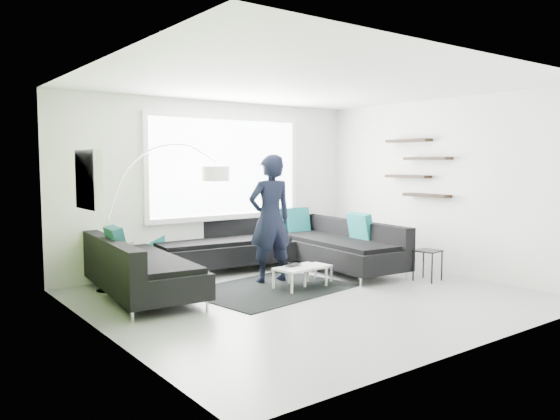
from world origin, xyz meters
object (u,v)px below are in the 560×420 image
object	(u,v)px
laptop	(296,265)
sectional_sofa	(247,253)
side_table	(428,265)
coffee_table	(306,275)
arc_lamp	(109,218)
person	(270,219)

from	to	relation	value
laptop	sectional_sofa	bearing A→B (deg)	93.50
sectional_sofa	side_table	distance (m)	2.74
coffee_table	laptop	world-z (taller)	laptop
laptop	side_table	bearing A→B (deg)	-40.58
coffee_table	arc_lamp	world-z (taller)	arc_lamp
sectional_sofa	side_table	size ratio (longest dim) A/B	9.73
coffee_table	arc_lamp	xyz separation A→B (m)	(-2.43, 1.24, 0.88)
person	laptop	world-z (taller)	person
arc_lamp	sectional_sofa	bearing A→B (deg)	-10.10
sectional_sofa	laptop	xyz separation A→B (m)	(0.30, -0.82, -0.09)
arc_lamp	side_table	world-z (taller)	arc_lamp
side_table	person	distance (m)	2.48
sectional_sofa	coffee_table	bearing A→B (deg)	-53.73
sectional_sofa	person	size ratio (longest dim) A/B	2.40
person	sectional_sofa	bearing A→B (deg)	-47.34
sectional_sofa	arc_lamp	bearing A→B (deg)	172.52
arc_lamp	laptop	size ratio (longest dim) A/B	6.23
arc_lamp	laptop	xyz separation A→B (m)	(2.24, -1.25, -0.71)
person	arc_lamp	bearing A→B (deg)	-12.15
side_table	person	world-z (taller)	person
coffee_table	arc_lamp	size ratio (longest dim) A/B	0.46
sectional_sofa	person	distance (m)	0.66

